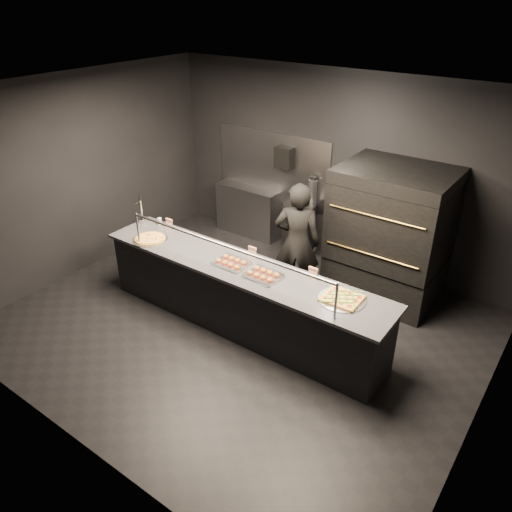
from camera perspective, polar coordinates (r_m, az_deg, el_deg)
name	(u,v)px	position (r m, az deg, el deg)	size (l,w,h in m)	color
room	(240,223)	(6.07, -1.86, 3.83)	(6.04, 6.00, 3.00)	black
service_counter	(240,296)	(6.52, -1.82, -4.62)	(4.10, 0.78, 1.37)	black
pizza_oven	(390,233)	(7.25, 15.06, 2.51)	(1.50, 1.23, 1.91)	black
prep_shelf	(248,211)	(9.01, -0.90, 5.20)	(1.20, 0.35, 0.90)	#99999E
towel_dispenser	(285,157)	(8.31, 3.28, 11.19)	(0.30, 0.20, 0.35)	black
fire_extinguisher	(312,193)	(8.21, 6.47, 7.21)	(0.14, 0.14, 0.51)	#B2B2B7
beer_tap	(142,214)	(7.55, -12.92, 4.68)	(0.13, 0.18, 0.49)	silver
round_pizza	(150,239)	(7.07, -11.99, 1.94)	(0.49, 0.49, 0.03)	silver
slider_tray_a	(231,263)	(6.31, -2.86, -0.76)	(0.45, 0.34, 0.07)	silver
slider_tray_b	(263,275)	(6.04, 0.83, -2.17)	(0.47, 0.38, 0.07)	silver
square_pizza	(342,298)	(5.70, 9.81, -4.80)	(0.54, 0.54, 0.05)	silver
condiment_jar	(161,222)	(7.46, -10.79, 3.82)	(0.16, 0.06, 0.10)	silver
tent_cards	(240,248)	(6.55, -1.80, 0.94)	(2.52, 0.04, 0.15)	white
trash_bin	(298,229)	(8.34, 4.86, 3.06)	(0.54, 0.54, 0.90)	black
worker	(297,243)	(6.97, 4.73, 1.54)	(0.64, 0.42, 1.75)	black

